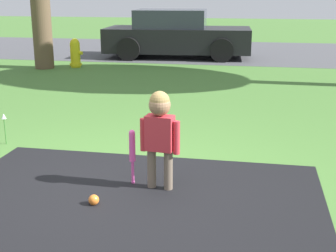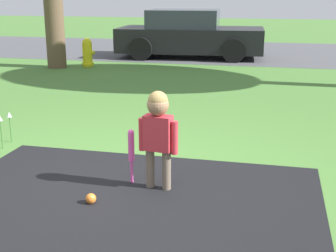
% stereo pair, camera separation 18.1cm
% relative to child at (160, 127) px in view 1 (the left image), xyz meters
% --- Properties ---
extents(ground_plane, '(60.00, 60.00, 0.00)m').
position_rel_child_xyz_m(ground_plane, '(-0.43, -0.14, -0.61)').
color(ground_plane, '#477533').
extents(street_strip, '(40.00, 6.00, 0.01)m').
position_rel_child_xyz_m(street_strip, '(-0.43, 10.83, -0.61)').
color(street_strip, '#4C4C51').
rests_on(street_strip, ground).
extents(child, '(0.38, 0.20, 0.94)m').
position_rel_child_xyz_m(child, '(0.00, 0.00, 0.00)').
color(child, '#6B5B4C').
rests_on(child, ground).
extents(baseball_bat, '(0.06, 0.06, 0.55)m').
position_rel_child_xyz_m(baseball_bat, '(-0.28, 0.06, -0.26)').
color(baseball_bat, '#E54CA5').
rests_on(baseball_bat, ground).
extents(sports_ball, '(0.09, 0.09, 0.09)m').
position_rel_child_xyz_m(sports_ball, '(-0.50, -0.46, -0.56)').
color(sports_ball, orange).
rests_on(sports_ball, ground).
extents(fire_hydrant, '(0.34, 0.30, 0.70)m').
position_rel_child_xyz_m(fire_hydrant, '(-3.58, 6.88, -0.26)').
color(fire_hydrant, yellow).
rests_on(fire_hydrant, ground).
extents(parked_car, '(4.14, 2.16, 1.32)m').
position_rel_child_xyz_m(parked_car, '(-1.45, 9.18, 0.01)').
color(parked_car, black).
rests_on(parked_car, ground).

